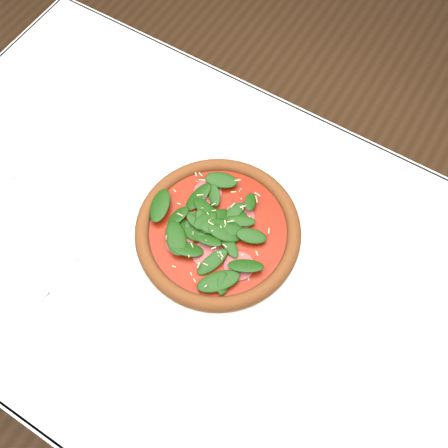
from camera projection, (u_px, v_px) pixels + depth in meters
The scene contains 6 objects.
ground at pixel (194, 330), 1.63m from camera, with size 6.00×6.00×0.00m, color brown.
dining_table at pixel (177, 257), 1.05m from camera, with size 1.21×0.81×0.75m.
plate at pixel (218, 234), 0.95m from camera, with size 0.36×0.36×0.02m.
pizza at pixel (218, 230), 0.93m from camera, with size 0.39×0.39×0.04m.
napkin at pixel (60, 276), 0.92m from camera, with size 0.15×0.07×0.01m, color white.
fork at pixel (69, 263), 0.92m from camera, with size 0.03×0.15×0.00m.
Camera 1 is at (0.28, -0.28, 1.63)m, focal length 40.00 mm.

